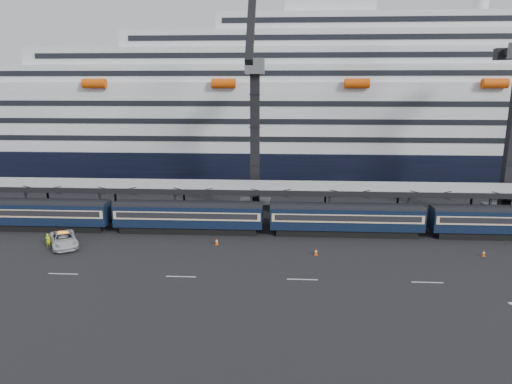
{
  "coord_description": "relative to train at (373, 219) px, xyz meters",
  "views": [
    {
      "loc": [
        -16.16,
        -45.59,
        18.5
      ],
      "look_at": [
        -19.33,
        10.0,
        5.45
      ],
      "focal_mm": 32.0,
      "sensor_mm": 36.0,
      "label": 1
    }
  ],
  "objects": [
    {
      "name": "worker",
      "position": [
        -38.67,
        -6.53,
        -1.37
      ],
      "size": [
        0.63,
        0.43,
        1.67
      ],
      "primitive_type": "imported",
      "rotation": [
        0.0,
        0.0,
        3.09
      ],
      "color": "#B5DA0B",
      "rests_on": "ground"
    },
    {
      "name": "canopy",
      "position": [
        4.65,
        4.0,
        3.05
      ],
      "size": [
        130.0,
        6.25,
        5.53
      ],
      "color": "gray",
      "rests_on": "ground"
    },
    {
      "name": "pickup_truck",
      "position": [
        -36.98,
        -6.15,
        -1.37
      ],
      "size": [
        5.48,
        6.57,
        1.67
      ],
      "primitive_type": "imported",
      "rotation": [
        0.0,
        0.0,
        0.55
      ],
      "color": "#BABCC2",
      "rests_on": "ground"
    },
    {
      "name": "traffic_cone_a",
      "position": [
        -39.49,
        -5.18,
        -1.85
      ],
      "size": [
        0.35,
        0.35,
        0.7
      ],
      "color": "#DA4906",
      "rests_on": "ground"
    },
    {
      "name": "traffic_cone_c",
      "position": [
        -7.56,
        -7.28,
        -1.81
      ],
      "size": [
        0.4,
        0.4,
        0.8
      ],
      "color": "#DA4906",
      "rests_on": "ground"
    },
    {
      "name": "ground",
      "position": [
        4.65,
        -10.0,
        -2.2
      ],
      "size": [
        260.0,
        260.0,
        0.0
      ],
      "primitive_type": "plane",
      "color": "black",
      "rests_on": "ground"
    },
    {
      "name": "crane_dark_near",
      "position": [
        -15.35,
        8.59,
        9.73
      ],
      "size": [
        4.5,
        17.75,
        35.08
      ],
      "color": "#44474B",
      "rests_on": "ground"
    },
    {
      "name": "cruise_ship",
      "position": [
        3.57,
        35.99,
        10.14
      ],
      "size": [
        214.09,
        28.84,
        34.0
      ],
      "color": "black",
      "rests_on": "ground"
    },
    {
      "name": "traffic_cone_d",
      "position": [
        11.04,
        -6.54,
        -1.84
      ],
      "size": [
        0.36,
        0.36,
        0.72
      ],
      "color": "#DA4906",
      "rests_on": "ground"
    },
    {
      "name": "train",
      "position": [
        0.0,
        0.0,
        0.0
      ],
      "size": [
        133.05,
        3.0,
        4.05
      ],
      "color": "black",
      "rests_on": "ground"
    },
    {
      "name": "traffic_cone_b",
      "position": [
        -19.12,
        -4.51,
        -1.79
      ],
      "size": [
        0.42,
        0.42,
        0.84
      ],
      "color": "#DA4906",
      "rests_on": "ground"
    }
  ]
}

